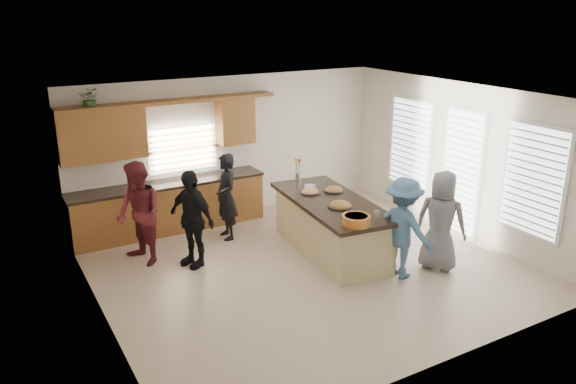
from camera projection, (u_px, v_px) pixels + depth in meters
floor at (308, 267)px, 9.21m from camera, size 6.50×6.50×0.00m
room_shell at (310, 155)px, 8.61m from camera, size 6.52×6.02×2.81m
back_cabinetry at (165, 184)px, 10.48m from camera, size 4.08×0.66×2.46m
right_wall_glazing at (463, 164)px, 10.20m from camera, size 0.06×4.00×2.25m
island at (331, 227)px, 9.66m from camera, size 1.43×2.81×0.95m
platter_front at (340, 206)px, 9.16m from camera, size 0.40×0.40×0.16m
platter_mid at (333, 190)px, 9.93m from camera, size 0.36×0.36×0.14m
platter_back at (310, 192)px, 9.84m from camera, size 0.35×0.35×0.14m
salad_bowl at (356, 220)px, 8.42m from camera, size 0.43×0.43×0.15m
clear_cup at (377, 214)px, 8.73m from camera, size 0.08×0.08×0.11m
plate_stack at (310, 186)px, 10.15m from camera, size 0.21×0.21×0.04m
flower_vase at (298, 169)px, 10.49m from camera, size 0.14×0.14×0.42m
potted_plant at (90, 99)px, 9.47m from camera, size 0.44×0.41×0.38m
woman_left_back at (226, 197)px, 10.15m from camera, size 0.42×0.60×1.59m
woman_left_mid at (139, 214)px, 9.12m from camera, size 0.85×0.98×1.73m
woman_left_front at (191, 219)px, 9.06m from camera, size 0.73×1.03×1.63m
woman_right_back at (403, 228)px, 8.69m from camera, size 0.86×1.17×1.62m
woman_right_front at (441, 221)px, 8.94m from camera, size 0.87×0.96×1.65m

